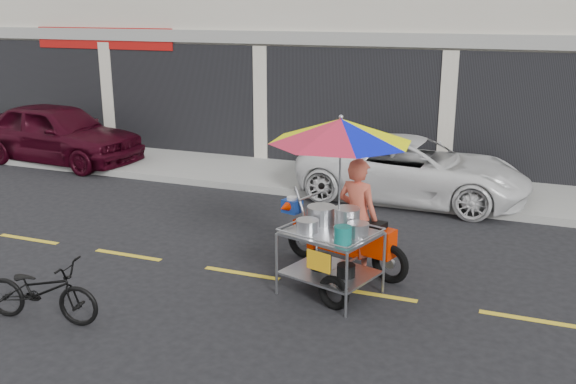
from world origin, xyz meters
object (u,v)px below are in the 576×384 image
(white_pickup, at_px, (413,169))
(near_bicycle, at_px, (41,291))
(maroon_sedan, at_px, (58,133))
(food_vendor_rig, at_px, (344,179))

(white_pickup, distance_m, near_bicycle, 7.70)
(maroon_sedan, height_order, food_vendor_rig, food_vendor_rig)
(food_vendor_rig, bearing_deg, white_pickup, 105.46)
(maroon_sedan, distance_m, food_vendor_rig, 9.92)
(maroon_sedan, distance_m, white_pickup, 8.91)
(maroon_sedan, relative_size, food_vendor_rig, 1.80)
(white_pickup, height_order, near_bicycle, white_pickup)
(white_pickup, relative_size, near_bicycle, 2.96)
(maroon_sedan, xyz_separation_m, food_vendor_rig, (8.78, -4.54, 0.80))
(near_bicycle, bearing_deg, food_vendor_rig, -60.59)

